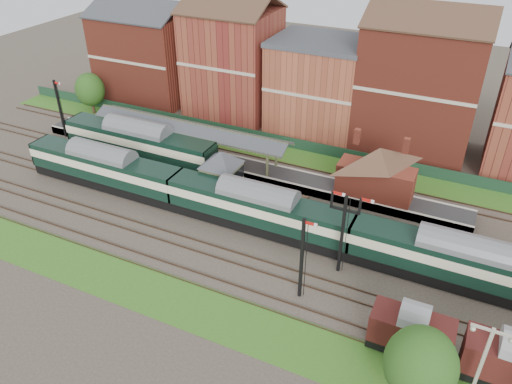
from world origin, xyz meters
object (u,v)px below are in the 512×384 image
at_px(semaphore_bracket, 343,229).
at_px(goods_van_a, 411,332).
at_px(dmu_train, 258,208).
at_px(platform_railcar, 140,143).
at_px(signal_box, 222,175).

height_order(semaphore_bracket, goods_van_a, semaphore_bracket).
distance_m(dmu_train, goods_van_a, 18.87).
bearing_deg(platform_railcar, dmu_train, -18.88).
bearing_deg(semaphore_bracket, dmu_train, 164.84).
relative_size(signal_box, semaphore_bracket, 0.73).
distance_m(semaphore_bracket, platform_railcar, 29.70).
height_order(dmu_train, goods_van_a, dmu_train).
bearing_deg(goods_van_a, semaphore_bracket, 138.51).
relative_size(platform_railcar, goods_van_a, 3.43).
height_order(semaphore_bracket, platform_railcar, semaphore_bracket).
bearing_deg(dmu_train, goods_van_a, -28.50).
bearing_deg(signal_box, semaphore_bracket, -20.92).
relative_size(semaphore_bracket, platform_railcar, 0.40).
xyz_separation_m(semaphore_bracket, platform_railcar, (-28.23, 9.00, -1.93)).
bearing_deg(semaphore_bracket, platform_railcar, 162.32).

